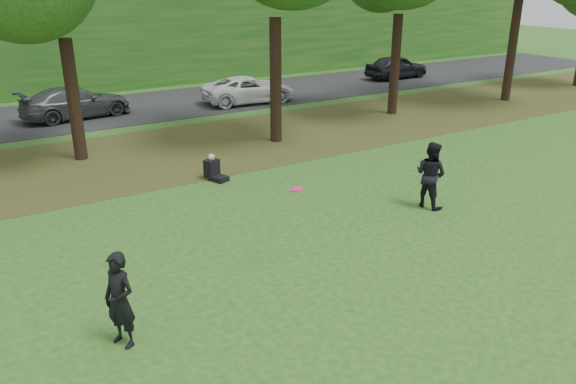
% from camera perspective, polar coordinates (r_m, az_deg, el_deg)
% --- Properties ---
extents(ground, '(120.00, 120.00, 0.00)m').
position_cam_1_polar(ground, '(10.77, 14.30, -13.52)').
color(ground, '#224716').
rests_on(ground, ground).
extents(leaf_litter, '(60.00, 7.00, 0.01)m').
position_cam_1_polar(leaf_litter, '(20.95, -11.69, 4.01)').
color(leaf_litter, '#423217').
rests_on(leaf_litter, ground).
extents(street, '(70.00, 7.00, 0.02)m').
position_cam_1_polar(street, '(28.39, -17.46, 7.93)').
color(street, black).
rests_on(street, ground).
extents(far_hedge, '(70.00, 3.00, 5.00)m').
position_cam_1_polar(far_hedge, '(33.78, -20.68, 13.83)').
color(far_hedge, '#154B16').
rests_on(far_hedge, ground).
extents(player_left, '(0.66, 0.76, 1.74)m').
position_cam_1_polar(player_left, '(10.08, -16.73, -10.49)').
color(player_left, black).
rests_on(player_left, ground).
extents(player_right, '(0.87, 1.03, 1.85)m').
position_cam_1_polar(player_right, '(15.83, 14.28, 1.72)').
color(player_right, black).
rests_on(player_right, ground).
extents(parked_cars, '(38.24, 3.77, 1.54)m').
position_cam_1_polar(parked_cars, '(27.00, -17.93, 8.80)').
color(parked_cars, black).
rests_on(parked_cars, street).
extents(frisbee, '(0.35, 0.35, 0.06)m').
position_cam_1_polar(frisbee, '(11.68, 0.85, 0.26)').
color(frisbee, '#FF156E').
rests_on(frisbee, ground).
extents(seated_person, '(0.65, 0.83, 0.83)m').
position_cam_1_polar(seated_person, '(17.76, -7.56, 2.22)').
color(seated_person, black).
rests_on(seated_person, ground).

